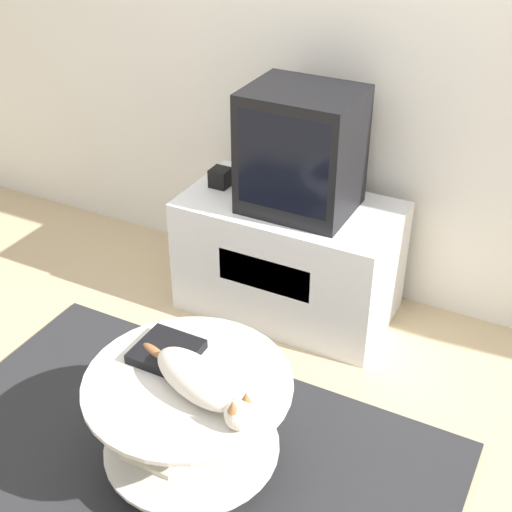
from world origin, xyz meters
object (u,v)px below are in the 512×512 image
Objects in this scene: tv at (301,151)px; speaker at (220,178)px; dvd_box at (167,351)px; cat at (200,382)px.

tv is 0.49m from speaker.
cat is at bearing -29.09° from dvd_box.
tv reaches higher than speaker.
speaker reaches higher than cat.
tv reaches higher than cat.
cat reaches higher than dvd_box.
dvd_box is at bearing -70.33° from speaker.
tv is 1.22m from cat.
speaker is 0.41× the size of dvd_box.
speaker is 1.13m from dvd_box.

